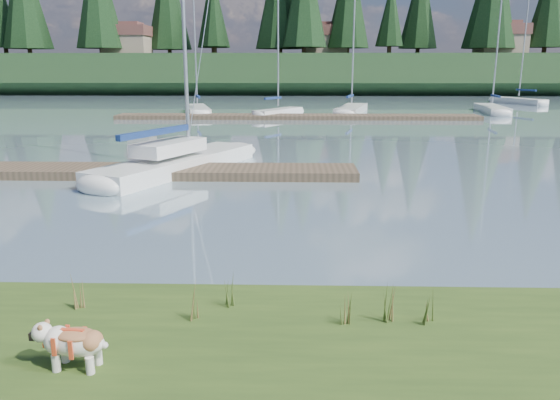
{
  "coord_description": "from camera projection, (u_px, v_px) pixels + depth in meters",
  "views": [
    {
      "loc": [
        1.86,
        -9.59,
        3.74
      ],
      "look_at": [
        1.61,
        -0.5,
        1.5
      ],
      "focal_mm": 35.0,
      "sensor_mm": 36.0,
      "label": 1
    }
  ],
  "objects": [
    {
      "name": "ground",
      "position": [
        269.0,
        119.0,
        39.37
      ],
      "size": [
        200.0,
        200.0,
        0.0
      ],
      "primitive_type": "plane",
      "color": "#7E99A7",
      "rests_on": "ground"
    },
    {
      "name": "ridge",
      "position": [
        283.0,
        74.0,
        80.5
      ],
      "size": [
        200.0,
        20.0,
        5.0
      ],
      "primitive_type": "cube",
      "color": "black",
      "rests_on": "ground"
    },
    {
      "name": "bulldog",
      "position": [
        73.0,
        341.0,
        6.22
      ],
      "size": [
        0.9,
        0.43,
        0.53
      ],
      "rotation": [
        0.0,
        0.0,
        3.04
      ],
      "color": "silver",
      "rests_on": "bank"
    },
    {
      "name": "sailboat_main",
      "position": [
        188.0,
        158.0,
        20.22
      ],
      "size": [
        5.36,
        8.73,
        12.72
      ],
      "rotation": [
        0.0,
        0.0,
        1.13
      ],
      "color": "white",
      "rests_on": "ground"
    },
    {
      "name": "dock_near",
      "position": [
        127.0,
        171.0,
        19.06
      ],
      "size": [
        16.0,
        2.0,
        0.3
      ],
      "primitive_type": "cube",
      "color": "#4C3D2C",
      "rests_on": "ground"
    },
    {
      "name": "dock_far",
      "position": [
        297.0,
        117.0,
        39.28
      ],
      "size": [
        26.0,
        2.2,
        0.3
      ],
      "primitive_type": "cube",
      "color": "#4C3D2C",
      "rests_on": "ground"
    },
    {
      "name": "sailboat_bg_1",
      "position": [
        197.0,
        109.0,
        44.13
      ],
      "size": [
        3.43,
        7.98,
        11.71
      ],
      "rotation": [
        0.0,
        0.0,
        1.82
      ],
      "color": "white",
      "rests_on": "ground"
    },
    {
      "name": "sailboat_bg_2",
      "position": [
        282.0,
        111.0,
        41.52
      ],
      "size": [
        4.1,
        5.53,
        9.01
      ],
      "rotation": [
        0.0,
        0.0,
        1.0
      ],
      "color": "white",
      "rests_on": "ground"
    },
    {
      "name": "sailboat_bg_3",
      "position": [
        353.0,
        108.0,
        44.74
      ],
      "size": [
        3.67,
        8.67,
        12.46
      ],
      "rotation": [
        0.0,
        0.0,
        1.33
      ],
      "color": "white",
      "rests_on": "ground"
    },
    {
      "name": "sailboat_bg_4",
      "position": [
        490.0,
        108.0,
        44.99
      ],
      "size": [
        2.48,
        7.96,
        11.56
      ],
      "rotation": [
        0.0,
        0.0,
        1.45
      ],
      "color": "white",
      "rests_on": "ground"
    },
    {
      "name": "sailboat_bg_5",
      "position": [
        514.0,
        100.0,
        55.11
      ],
      "size": [
        4.09,
        7.01,
        10.18
      ],
      "rotation": [
        0.0,
        0.0,
        1.98
      ],
      "color": "white",
      "rests_on": "ground"
    },
    {
      "name": "weed_0",
      "position": [
        197.0,
        303.0,
        7.44
      ],
      "size": [
        0.17,
        0.14,
        0.58
      ],
      "color": "#475B23",
      "rests_on": "bank"
    },
    {
      "name": "weed_1",
      "position": [
        228.0,
        293.0,
        7.83
      ],
      "size": [
        0.17,
        0.14,
        0.51
      ],
      "color": "#475B23",
      "rests_on": "bank"
    },
    {
      "name": "weed_2",
      "position": [
        387.0,
        303.0,
        7.4
      ],
      "size": [
        0.17,
        0.14,
        0.62
      ],
      "color": "#475B23",
      "rests_on": "bank"
    },
    {
      "name": "weed_3",
      "position": [
        79.0,
        294.0,
        7.74
      ],
      "size": [
        0.17,
        0.14,
        0.55
      ],
      "color": "#475B23",
      "rests_on": "bank"
    },
    {
      "name": "weed_4",
      "position": [
        346.0,
        310.0,
        7.34
      ],
      "size": [
        0.17,
        0.14,
        0.46
      ],
      "color": "#475B23",
      "rests_on": "bank"
    },
    {
      "name": "weed_5",
      "position": [
        431.0,
        308.0,
        7.33
      ],
      "size": [
        0.17,
        0.14,
        0.51
      ],
      "color": "#475B23",
      "rests_on": "bank"
    },
    {
      "name": "mud_lip",
      "position": [
        177.0,
        303.0,
        8.68
      ],
      "size": [
        60.0,
        0.5,
        0.14
      ],
      "primitive_type": "cube",
      "color": "#33281C",
      "rests_on": "ground"
    },
    {
      "name": "conifer_1",
      "position": [
        2.0,
        11.0,
        77.51
      ],
      "size": [
        4.4,
        4.4,
        11.3
      ],
      "color": "#382619",
      "rests_on": "ridge"
    },
    {
      "name": "conifer_3",
      "position": [
        212.0,
        8.0,
        77.58
      ],
      "size": [
        4.84,
        4.84,
        12.25
      ],
      "color": "#382619",
      "rests_on": "ridge"
    },
    {
      "name": "conifer_5",
      "position": [
        391.0,
        13.0,
        75.19
      ],
      "size": [
        3.96,
        3.96,
        10.35
      ],
      "color": "#382619",
      "rests_on": "ridge"
    },
    {
      "name": "house_0",
      "position": [
        127.0,
        39.0,
        77.01
      ],
      "size": [
        6.3,
        5.3,
        4.65
      ],
      "color": "gray",
      "rests_on": "ridge"
    },
    {
      "name": "house_1",
      "position": [
        325.0,
        40.0,
        77.24
      ],
      "size": [
        6.3,
        5.3,
        4.65
      ],
      "color": "gray",
      "rests_on": "ridge"
    },
    {
      "name": "house_2",
      "position": [
        501.0,
        39.0,
        74.66
      ],
      "size": [
        6.3,
        5.3,
        4.65
      ],
      "color": "gray",
      "rests_on": "ridge"
    }
  ]
}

